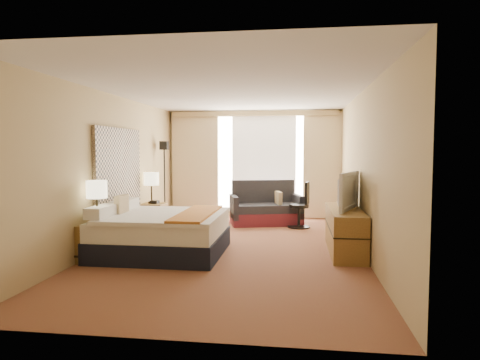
# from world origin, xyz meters

# --- Properties ---
(floor) EXTENTS (4.20, 7.00, 0.02)m
(floor) POSITION_xyz_m (0.00, 0.00, 0.00)
(floor) COLOR #59191C
(floor) RESTS_ON ground
(ceiling) EXTENTS (4.20, 7.00, 0.02)m
(ceiling) POSITION_xyz_m (0.00, 0.00, 2.60)
(ceiling) COLOR beige
(ceiling) RESTS_ON wall_back
(wall_back) EXTENTS (4.20, 0.02, 2.60)m
(wall_back) POSITION_xyz_m (0.00, 3.50, 1.30)
(wall_back) COLOR tan
(wall_back) RESTS_ON ground
(wall_front) EXTENTS (4.20, 0.02, 2.60)m
(wall_front) POSITION_xyz_m (0.00, -3.50, 1.30)
(wall_front) COLOR tan
(wall_front) RESTS_ON ground
(wall_left) EXTENTS (0.02, 7.00, 2.60)m
(wall_left) POSITION_xyz_m (-2.10, 0.00, 1.30)
(wall_left) COLOR tan
(wall_left) RESTS_ON ground
(wall_right) EXTENTS (0.02, 7.00, 2.60)m
(wall_right) POSITION_xyz_m (2.10, 0.00, 1.30)
(wall_right) COLOR tan
(wall_right) RESTS_ON ground
(headboard) EXTENTS (0.06, 1.85, 1.50)m
(headboard) POSITION_xyz_m (-2.06, 0.20, 1.28)
(headboard) COLOR black
(headboard) RESTS_ON wall_left
(nightstand_left) EXTENTS (0.45, 0.52, 0.55)m
(nightstand_left) POSITION_xyz_m (-1.87, -1.05, 0.28)
(nightstand_left) COLOR olive
(nightstand_left) RESTS_ON floor
(nightstand_right) EXTENTS (0.45, 0.52, 0.55)m
(nightstand_right) POSITION_xyz_m (-1.87, 1.45, 0.28)
(nightstand_right) COLOR olive
(nightstand_right) RESTS_ON floor
(media_dresser) EXTENTS (0.50, 1.80, 0.70)m
(media_dresser) POSITION_xyz_m (1.83, 0.00, 0.35)
(media_dresser) COLOR olive
(media_dresser) RESTS_ON floor
(window) EXTENTS (2.30, 0.02, 2.30)m
(window) POSITION_xyz_m (0.25, 3.47, 1.32)
(window) COLOR white
(window) RESTS_ON wall_back
(curtains) EXTENTS (4.12, 0.19, 2.56)m
(curtains) POSITION_xyz_m (-0.00, 3.39, 1.41)
(curtains) COLOR beige
(curtains) RESTS_ON floor
(bed) EXTENTS (1.91, 1.74, 0.93)m
(bed) POSITION_xyz_m (-1.06, -0.52, 0.34)
(bed) COLOR black
(bed) RESTS_ON floor
(loveseat) EXTENTS (1.70, 1.21, 0.96)m
(loveseat) POSITION_xyz_m (0.37, 2.50, 0.32)
(loveseat) COLOR maroon
(loveseat) RESTS_ON floor
(floor_lamp) EXTENTS (0.23, 0.23, 1.84)m
(floor_lamp) POSITION_xyz_m (-1.90, 2.30, 1.30)
(floor_lamp) COLOR black
(floor_lamp) RESTS_ON floor
(desk_chair) EXTENTS (0.47, 0.47, 0.98)m
(desk_chair) POSITION_xyz_m (1.15, 2.09, 0.43)
(desk_chair) COLOR black
(desk_chair) RESTS_ON floor
(lamp_left) EXTENTS (0.30, 0.30, 0.64)m
(lamp_left) POSITION_xyz_m (-1.90, -0.99, 1.05)
(lamp_left) COLOR black
(lamp_left) RESTS_ON nightstand_left
(lamp_right) EXTENTS (0.30, 0.30, 0.64)m
(lamp_right) POSITION_xyz_m (-1.90, 1.43, 1.04)
(lamp_right) COLOR black
(lamp_right) RESTS_ON nightstand_right
(tissue_box) EXTENTS (0.15, 0.15, 0.11)m
(tissue_box) POSITION_xyz_m (-1.86, -0.90, 0.61)
(tissue_box) COLOR #9CBEF1
(tissue_box) RESTS_ON nightstand_left
(telephone) EXTENTS (0.18, 0.15, 0.06)m
(telephone) POSITION_xyz_m (-1.83, 1.41, 0.58)
(telephone) COLOR black
(telephone) RESTS_ON nightstand_right
(television) EXTENTS (0.49, 1.02, 0.60)m
(television) POSITION_xyz_m (1.78, -0.06, 1.00)
(television) COLOR black
(television) RESTS_ON media_dresser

